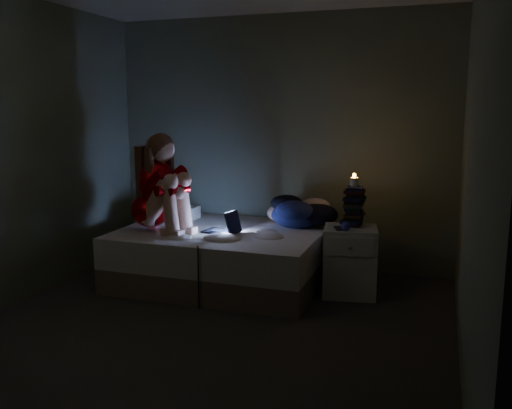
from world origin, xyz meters
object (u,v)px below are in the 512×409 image
at_px(woman, 150,182).
at_px(laptop, 221,221).
at_px(phone, 338,228).
at_px(nightstand, 350,261).
at_px(bed, 222,256).
at_px(candle, 354,183).

distance_m(woman, laptop, 0.76).
bearing_deg(phone, nightstand, 23.18).
bearing_deg(phone, woman, 173.65).
distance_m(bed, candle, 1.44).
xyz_separation_m(bed, candle, (1.22, 0.13, 0.75)).
xyz_separation_m(laptop, nightstand, (1.18, 0.16, -0.32)).
bearing_deg(bed, candle, 6.16).
bearing_deg(woman, laptop, 23.96).
xyz_separation_m(bed, nightstand, (1.22, 0.04, 0.05)).
bearing_deg(candle, woman, -169.33).
bearing_deg(nightstand, candle, 79.00).
xyz_separation_m(woman, candle, (1.85, 0.35, 0.03)).
bearing_deg(candle, bed, -173.84).
xyz_separation_m(candle, phone, (-0.11, -0.16, -0.38)).
xyz_separation_m(bed, phone, (1.12, -0.03, 0.36)).
distance_m(woman, candle, 1.88).
xyz_separation_m(nightstand, phone, (-0.10, -0.07, 0.31)).
relative_size(nightstand, candle, 7.71).
bearing_deg(bed, laptop, -71.34).
height_order(laptop, phone, laptop).
height_order(laptop, candle, candle).
xyz_separation_m(woman, nightstand, (1.85, 0.26, -0.67)).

